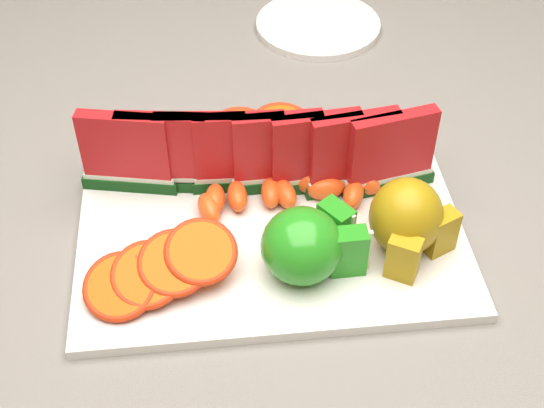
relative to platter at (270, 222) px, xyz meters
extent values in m
cube|color=#462517|center=(-0.09, 0.08, -0.03)|extent=(1.40, 0.90, 0.03)
cube|color=#462517|center=(0.55, 0.47, -0.40)|extent=(0.06, 0.06, 0.72)
cube|color=gray|center=(-0.09, 0.08, -0.01)|extent=(1.52, 1.02, 0.01)
cube|color=gray|center=(-0.09, 0.59, -0.10)|extent=(1.52, 0.01, 0.20)
cube|color=silver|center=(0.00, 0.00, 0.00)|extent=(0.40, 0.30, 0.01)
ellipsoid|color=#258319|center=(0.02, -0.07, 0.04)|extent=(0.11, 0.11, 0.07)
cube|color=#258319|center=(0.07, -0.08, 0.03)|extent=(0.04, 0.02, 0.05)
cube|color=beige|center=(0.07, -0.08, 0.03)|extent=(0.03, 0.01, 0.05)
cube|color=#258319|center=(0.06, -0.04, 0.03)|extent=(0.04, 0.04, 0.05)
cube|color=beige|center=(0.07, -0.04, 0.03)|extent=(0.02, 0.03, 0.05)
ellipsoid|color=#9C691A|center=(0.13, -0.05, 0.05)|extent=(0.09, 0.09, 0.08)
cube|color=#9C691A|center=(0.12, -0.09, 0.03)|extent=(0.04, 0.03, 0.05)
cube|color=#9C691A|center=(0.17, -0.06, 0.03)|extent=(0.04, 0.03, 0.05)
cylinder|color=silver|center=(0.11, 0.39, 0.00)|extent=(0.23, 0.23, 0.01)
cube|color=#0A3A12|center=(-0.15, 0.07, 0.01)|extent=(0.11, 0.04, 0.01)
cube|color=silver|center=(-0.15, 0.07, 0.02)|extent=(0.10, 0.04, 0.01)
cube|color=red|center=(-0.15, 0.07, 0.07)|extent=(0.10, 0.04, 0.08)
cube|color=#0A3A12|center=(-0.11, 0.06, 0.01)|extent=(0.11, 0.04, 0.01)
cube|color=silver|center=(-0.11, 0.06, 0.02)|extent=(0.10, 0.03, 0.01)
cube|color=red|center=(-0.11, 0.06, 0.07)|extent=(0.10, 0.03, 0.08)
cube|color=#0A3A12|center=(-0.07, 0.06, 0.01)|extent=(0.11, 0.03, 0.01)
cube|color=silver|center=(-0.07, 0.06, 0.02)|extent=(0.10, 0.03, 0.01)
cube|color=red|center=(-0.07, 0.06, 0.07)|extent=(0.10, 0.02, 0.08)
cube|color=#0A3A12|center=(-0.03, 0.05, 0.01)|extent=(0.11, 0.02, 0.01)
cube|color=silver|center=(-0.03, 0.05, 0.02)|extent=(0.10, 0.02, 0.01)
cube|color=red|center=(-0.03, 0.05, 0.07)|extent=(0.10, 0.02, 0.08)
cube|color=#0A3A12|center=(0.01, 0.05, 0.01)|extent=(0.11, 0.02, 0.01)
cube|color=silver|center=(0.01, 0.05, 0.02)|extent=(0.10, 0.02, 0.01)
cube|color=red|center=(0.01, 0.05, 0.07)|extent=(0.10, 0.02, 0.08)
cube|color=#0A3A12|center=(0.05, 0.04, 0.01)|extent=(0.11, 0.03, 0.01)
cube|color=silver|center=(0.05, 0.04, 0.02)|extent=(0.10, 0.03, 0.01)
cube|color=red|center=(0.05, 0.04, 0.07)|extent=(0.10, 0.02, 0.08)
cube|color=#0A3A12|center=(0.09, 0.04, 0.01)|extent=(0.11, 0.04, 0.01)
cube|color=silver|center=(0.09, 0.04, 0.02)|extent=(0.10, 0.03, 0.01)
cube|color=red|center=(0.09, 0.04, 0.07)|extent=(0.10, 0.03, 0.08)
cube|color=#0A3A12|center=(0.13, 0.04, 0.01)|extent=(0.11, 0.04, 0.01)
cube|color=silver|center=(0.13, 0.04, 0.02)|extent=(0.10, 0.04, 0.01)
cube|color=red|center=(0.13, 0.04, 0.07)|extent=(0.10, 0.04, 0.08)
cylinder|color=#DD4800|center=(-0.15, -0.09, 0.02)|extent=(0.08, 0.07, 0.03)
torus|color=red|center=(-0.15, -0.09, 0.02)|extent=(0.08, 0.08, 0.03)
cylinder|color=#DD4800|center=(-0.13, -0.08, 0.03)|extent=(0.07, 0.07, 0.03)
torus|color=red|center=(-0.13, -0.08, 0.03)|extent=(0.08, 0.08, 0.03)
cylinder|color=#DD4800|center=(-0.10, -0.07, 0.03)|extent=(0.07, 0.06, 0.03)
torus|color=red|center=(-0.10, -0.07, 0.03)|extent=(0.07, 0.07, 0.03)
cylinder|color=#DD4800|center=(-0.07, -0.07, 0.04)|extent=(0.07, 0.07, 0.03)
torus|color=red|center=(-0.07, -0.07, 0.04)|extent=(0.08, 0.08, 0.03)
cylinder|color=#DD4800|center=(-0.12, 0.12, 0.02)|extent=(0.07, 0.07, 0.03)
torus|color=red|center=(-0.12, 0.12, 0.02)|extent=(0.08, 0.08, 0.03)
cylinder|color=#DD4800|center=(-0.07, 0.12, 0.02)|extent=(0.08, 0.08, 0.03)
torus|color=red|center=(-0.07, 0.12, 0.02)|extent=(0.09, 0.09, 0.03)
cylinder|color=#DD4800|center=(-0.02, 0.12, 0.03)|extent=(0.09, 0.08, 0.03)
torus|color=red|center=(-0.02, 0.12, 0.03)|extent=(0.10, 0.10, 0.03)
cylinder|color=#DD4800|center=(0.03, 0.12, 0.03)|extent=(0.09, 0.09, 0.03)
torus|color=red|center=(0.03, 0.12, 0.03)|extent=(0.10, 0.10, 0.03)
ellipsoid|color=#DA6600|center=(-0.06, 0.01, 0.02)|extent=(0.03, 0.05, 0.03)
ellipsoid|color=#DA6600|center=(-0.06, 0.02, 0.02)|extent=(0.03, 0.04, 0.03)
ellipsoid|color=#DA6600|center=(-0.03, 0.03, 0.02)|extent=(0.02, 0.04, 0.03)
ellipsoid|color=#DA6600|center=(0.00, 0.03, 0.02)|extent=(0.03, 0.04, 0.03)
ellipsoid|color=#DA6600|center=(0.02, 0.02, 0.02)|extent=(0.03, 0.05, 0.03)
ellipsoid|color=#DA6600|center=(0.05, 0.04, 0.02)|extent=(0.05, 0.03, 0.03)
ellipsoid|color=#DA6600|center=(0.06, 0.03, 0.02)|extent=(0.04, 0.02, 0.03)
ellipsoid|color=#DA6600|center=(0.09, 0.02, 0.02)|extent=(0.03, 0.05, 0.03)
ellipsoid|color=#DA6600|center=(0.11, 0.03, 0.02)|extent=(0.05, 0.04, 0.03)
camera|label=1|loc=(-0.06, -0.56, 0.57)|focal=50.00mm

